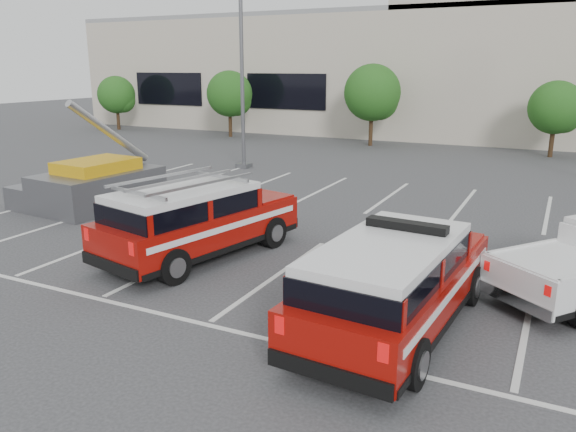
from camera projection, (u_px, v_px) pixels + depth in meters
name	position (u px, v px, depth m)	size (l,w,h in m)	color
ground	(276.00, 276.00, 13.01)	(120.00, 120.00, 0.00)	#323234
stall_markings	(345.00, 227.00, 16.90)	(23.00, 15.00, 0.01)	silver
convention_building	(488.00, 66.00, 39.28)	(60.00, 16.99, 13.20)	#B9AD9D
tree_far_left	(118.00, 96.00, 42.12)	(2.77, 2.77, 3.99)	#3F2B19
tree_left	(231.00, 95.00, 37.76)	(3.07, 3.07, 4.42)	#3F2B19
tree_mid_left	(374.00, 95.00, 33.40)	(3.37, 3.37, 4.85)	#3F2B19
tree_mid_right	(557.00, 109.00, 29.26)	(2.77, 2.77, 3.99)	#3F2B19
light_pole_left	(242.00, 55.00, 25.48)	(0.90, 0.60, 10.24)	#59595E
fire_chief_suv	(395.00, 289.00, 10.16)	(2.44, 5.71, 1.96)	maroon
ladder_suv	(197.00, 225.00, 14.09)	(3.20, 5.64, 2.09)	maroon
utility_rig	(94.00, 186.00, 19.22)	(3.95, 4.45, 3.68)	#59595E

